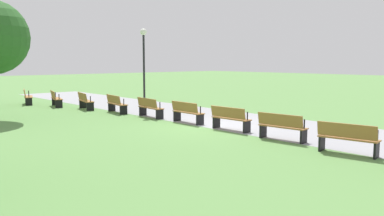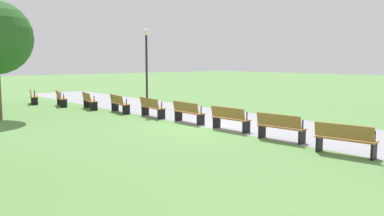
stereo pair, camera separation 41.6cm
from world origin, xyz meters
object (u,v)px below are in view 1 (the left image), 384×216
at_px(bench_1, 56,98).
at_px(bench_5, 187,112).
at_px(bench_0, 27,96).
at_px(lamp_post, 144,55).
at_px(bench_3, 116,104).
at_px(bench_6, 230,118).
at_px(bench_4, 150,107).
at_px(bench_2, 85,101).
at_px(bench_8, 348,138).
at_px(bench_7, 282,126).

xyz_separation_m(bench_1, bench_5, (9.49, 1.49, 0.00)).
xyz_separation_m(bench_0, lamp_post, (8.19, 2.63, 2.37)).
distance_m(bench_0, bench_3, 7.21).
relative_size(bench_5, bench_6, 1.00).
xyz_separation_m(bench_4, lamp_post, (-1.19, 0.55, 2.37)).
relative_size(bench_1, bench_3, 1.01).
bearing_deg(bench_4, lamp_post, 160.42).
distance_m(bench_2, bench_4, 4.81).
relative_size(bench_0, bench_1, 1.00).
xyz_separation_m(bench_3, bench_5, (4.79, 0.45, 0.00)).
bearing_deg(bench_3, bench_1, -158.51).
bearing_deg(lamp_post, bench_3, -144.69).
bearing_deg(bench_0, bench_2, 35.84).
relative_size(bench_1, bench_6, 1.03).
relative_size(bench_2, bench_6, 1.03).
distance_m(bench_0, bench_5, 11.99).
bearing_deg(bench_5, bench_4, -174.63).
bearing_deg(bench_2, bench_8, 14.35).
distance_m(bench_7, bench_8, 2.41).
xyz_separation_m(bench_1, lamp_post, (5.90, 1.90, 2.37)).
distance_m(bench_6, lamp_post, 6.46).
relative_size(bench_0, bench_7, 1.02).
distance_m(bench_8, lamp_post, 11.08).
xyz_separation_m(bench_8, lamp_post, (-10.79, 0.85, 2.37)).
bearing_deg(bench_2, bench_5, 19.71).
bearing_deg(bench_3, bench_5, 14.34).
bearing_deg(bench_0, bench_4, 32.26).
xyz_separation_m(bench_4, bench_7, (7.21, 0.00, 0.00)).
relative_size(bench_5, lamp_post, 0.40).
bearing_deg(bench_4, bench_3, -167.46).
height_order(bench_1, bench_2, same).
relative_size(bench_2, bench_5, 1.03).
height_order(bench_6, lamp_post, lamp_post).
bearing_deg(lamp_post, bench_1, -162.19).
xyz_separation_m(bench_0, bench_3, (6.99, 1.78, 0.00)).
height_order(bench_2, bench_5, same).
xyz_separation_m(bench_2, bench_4, (4.75, 0.75, 0.00)).
xyz_separation_m(bench_2, bench_6, (9.56, 0.90, 0.00)).
distance_m(bench_5, lamp_post, 4.32).
bearing_deg(bench_3, bench_4, 16.13).
xyz_separation_m(bench_5, lamp_post, (-3.59, 0.40, 2.37)).
bearing_deg(bench_1, lamp_post, 33.96).
xyz_separation_m(bench_7, bench_8, (2.39, -0.30, 0.00)).
height_order(bench_3, lamp_post, lamp_post).
bearing_deg(bench_8, lamp_post, 166.51).
height_order(bench_0, bench_1, same).
relative_size(bench_0, bench_5, 1.03).
height_order(bench_3, bench_5, same).
bearing_deg(bench_7, bench_8, -12.54).
height_order(bench_3, bench_6, same).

